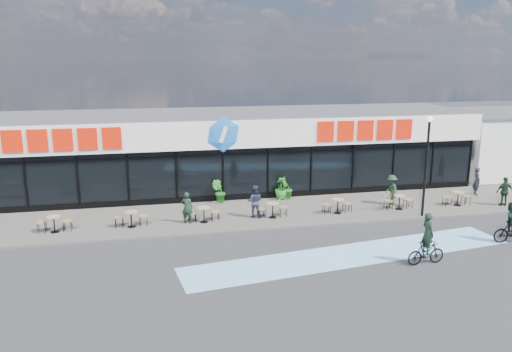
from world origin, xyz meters
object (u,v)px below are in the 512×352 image
(patron_left, at_px, (187,208))
(potted_plant_right, at_px, (287,189))
(potted_plant_mid, at_px, (281,187))
(cyclist_a, at_px, (427,246))
(potted_plant_left, at_px, (219,192))
(lamp_post, at_px, (427,157))
(pedestrian_c, at_px, (505,191))
(pedestrian_a, at_px, (391,190))
(pedestrian_b, at_px, (477,181))
(patron_right, at_px, (255,201))

(patron_left, bearing_deg, potted_plant_right, -129.35)
(potted_plant_mid, distance_m, cyclist_a, 10.11)
(potted_plant_mid, bearing_deg, potted_plant_left, -179.10)
(lamp_post, distance_m, potted_plant_left, 10.75)
(potted_plant_mid, relative_size, potted_plant_right, 1.10)
(potted_plant_left, distance_m, pedestrian_c, 15.12)
(patron_left, bearing_deg, cyclist_a, 165.84)
(lamp_post, bearing_deg, pedestrian_c, 7.56)
(potted_plant_right, xyz_separation_m, pedestrian_c, (10.91, -3.58, 0.18))
(potted_plant_mid, bearing_deg, pedestrian_c, -18.07)
(cyclist_a, bearing_deg, pedestrian_a, 73.22)
(potted_plant_mid, height_order, cyclist_a, cyclist_a)
(potted_plant_mid, height_order, pedestrian_a, pedestrian_a)
(lamp_post, relative_size, potted_plant_left, 3.94)
(pedestrian_b, relative_size, cyclist_a, 0.77)
(cyclist_a, bearing_deg, potted_plant_mid, 108.69)
(patron_left, bearing_deg, potted_plant_mid, -127.48)
(potted_plant_left, height_order, pedestrian_c, pedestrian_c)
(potted_plant_left, xyz_separation_m, potted_plant_right, (3.77, -0.02, -0.03))
(patron_left, xyz_separation_m, pedestrian_b, (16.52, 1.65, 0.04))
(potted_plant_mid, relative_size, pedestrian_a, 0.81)
(potted_plant_right, bearing_deg, potted_plant_mid, 165.21)
(pedestrian_a, distance_m, cyclist_a, 7.65)
(potted_plant_mid, xyz_separation_m, cyclist_a, (3.24, -9.58, 0.01))
(potted_plant_right, bearing_deg, patron_left, -152.19)
(potted_plant_left, relative_size, cyclist_a, 0.60)
(patron_right, bearing_deg, pedestrian_a, -159.64)
(patron_left, bearing_deg, patron_right, -153.04)
(potted_plant_left, bearing_deg, lamp_post, -24.07)
(potted_plant_mid, distance_m, pedestrian_a, 5.90)
(potted_plant_right, relative_size, cyclist_a, 0.58)
(pedestrian_c, bearing_deg, potted_plant_mid, -14.53)
(pedestrian_b, bearing_deg, potted_plant_left, 99.19)
(potted_plant_left, xyz_separation_m, potted_plant_mid, (3.47, 0.05, 0.03))
(potted_plant_mid, height_order, patron_left, patron_left)
(potted_plant_mid, relative_size, patron_right, 0.82)
(potted_plant_right, bearing_deg, pedestrian_c, -18.16)
(lamp_post, bearing_deg, patron_left, 173.75)
(potted_plant_left, bearing_deg, pedestrian_b, -5.35)
(potted_plant_left, distance_m, patron_right, 3.11)
(pedestrian_b, bearing_deg, lamp_post, 134.64)
(patron_left, distance_m, pedestrian_c, 16.61)
(potted_plant_right, bearing_deg, cyclist_a, -72.75)
(lamp_post, height_order, potted_plant_left, lamp_post)
(patron_left, xyz_separation_m, pedestrian_a, (10.84, 0.82, 0.05))
(potted_plant_mid, xyz_separation_m, patron_left, (-5.39, -3.07, 0.10))
(potted_plant_mid, distance_m, patron_right, 3.53)
(potted_plant_right, height_order, pedestrian_a, pedestrian_a)
(lamp_post, distance_m, pedestrian_c, 5.59)
(pedestrian_c, bearing_deg, patron_right, 0.01)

